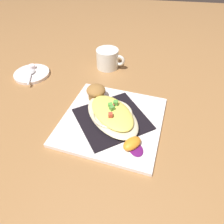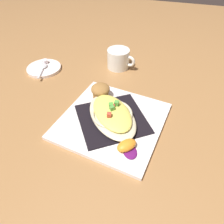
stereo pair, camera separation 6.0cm
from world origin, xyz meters
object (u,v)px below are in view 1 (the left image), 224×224
(gratin_dish, at_px, (112,114))
(creamer_cup_0, at_px, (32,67))
(square_plate, at_px, (112,121))
(coffee_mug, at_px, (108,60))
(creamer_saucer, at_px, (32,74))
(muffin, at_px, (96,92))
(orange_garnish, at_px, (133,145))
(spoon, at_px, (31,72))

(gratin_dish, xyz_separation_m, creamer_cup_0, (-0.23, -0.36, -0.01))
(square_plate, distance_m, coffee_mug, 0.32)
(creamer_saucer, bearing_deg, muffin, 68.18)
(coffee_mug, bearing_deg, muffin, -0.63)
(gratin_dish, bearing_deg, creamer_saucer, -120.40)
(muffin, height_order, creamer_saucer, muffin)
(creamer_saucer, bearing_deg, gratin_dish, 59.60)
(muffin, bearing_deg, gratin_dish, 36.03)
(creamer_cup_0, bearing_deg, orange_garnish, 52.51)
(square_plate, xyz_separation_m, creamer_saucer, (-0.21, -0.35, -0.00))
(square_plate, distance_m, creamer_cup_0, 0.43)
(square_plate, height_order, creamer_cup_0, creamer_cup_0)
(gratin_dish, distance_m, spoon, 0.40)
(muffin, height_order, creamer_cup_0, muffin)
(coffee_mug, relative_size, creamer_cup_0, 4.89)
(muffin, distance_m, spoon, 0.30)
(gratin_dish, distance_m, muffin, 0.11)
(muffin, xyz_separation_m, creamer_saucer, (-0.11, -0.28, -0.03))
(muffin, relative_size, creamer_saucer, 0.46)
(orange_garnish, distance_m, coffee_mug, 0.43)
(orange_garnish, height_order, coffee_mug, coffee_mug)
(orange_garnish, distance_m, creamer_cup_0, 0.54)
(creamer_cup_0, bearing_deg, coffee_mug, 104.52)
(square_plate, bearing_deg, spoon, -119.93)
(square_plate, distance_m, orange_garnish, 0.12)
(coffee_mug, bearing_deg, creamer_cup_0, -75.48)
(creamer_cup_0, bearing_deg, gratin_dish, 56.85)
(square_plate, distance_m, gratin_dish, 0.03)
(gratin_dish, distance_m, creamer_saucer, 0.41)
(square_plate, xyz_separation_m, coffee_mug, (-0.31, -0.06, 0.03))
(square_plate, distance_m, creamer_saucer, 0.41)
(muffin, xyz_separation_m, coffee_mug, (-0.22, 0.00, -0.00))
(gratin_dish, xyz_separation_m, spoon, (-0.20, -0.35, -0.02))
(creamer_saucer, height_order, creamer_cup_0, creamer_cup_0)
(gratin_dish, relative_size, coffee_mug, 2.00)
(orange_garnish, relative_size, spoon, 0.66)
(spoon, height_order, creamer_cup_0, creamer_cup_0)
(muffin, bearing_deg, creamer_saucer, -111.82)
(creamer_cup_0, bearing_deg, square_plate, 56.85)
(muffin, bearing_deg, spoon, -111.09)
(gratin_dish, height_order, muffin, gratin_dish)
(creamer_saucer, relative_size, spoon, 1.26)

